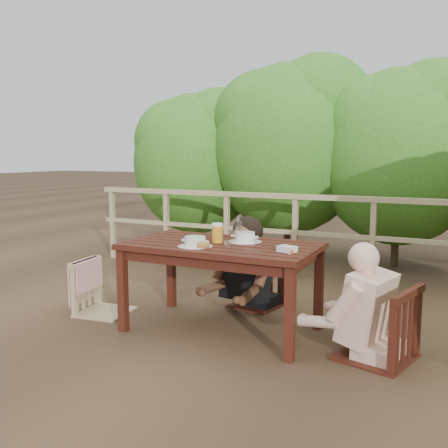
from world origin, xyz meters
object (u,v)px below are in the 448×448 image
at_px(butter_tub, 287,250).
at_px(soup_near, 195,242).
at_px(woman, 258,237).
at_px(diner_right, 383,266).
at_px(soup_far, 245,238).
at_px(tumbler, 228,245).
at_px(chair_right, 378,289).
at_px(chair_left, 103,264).
at_px(bottle, 238,230).
at_px(chair_far, 257,261).
at_px(bread_roll, 202,245).
at_px(beer_glass, 217,234).
at_px(table, 221,288).

bearing_deg(butter_tub, soup_near, -153.76).
bearing_deg(woman, diner_right, 158.64).
distance_m(soup_far, butter_tub, 0.54).
bearing_deg(tumbler, soup_far, 89.61).
relative_size(chair_right, soup_near, 3.70).
distance_m(chair_left, bottle, 1.36).
distance_m(chair_right, soup_far, 1.18).
xyz_separation_m(chair_far, bread_roll, (-0.06, -1.00, 0.32)).
bearing_deg(beer_glass, soup_far, 37.81).
bearing_deg(tumbler, chair_right, 6.14).
xyz_separation_m(chair_left, soup_far, (1.33, 0.23, 0.31)).
relative_size(woman, bread_roll, 11.61).
bearing_deg(chair_far, soup_near, -87.61).
bearing_deg(table, chair_left, -176.72).
xyz_separation_m(chair_right, beer_glass, (-1.32, 0.06, 0.30)).
distance_m(bread_roll, tumbler, 0.20).
distance_m(woman, soup_far, 0.63).
bearing_deg(chair_far, bottle, -70.85).
bearing_deg(bottle, soup_far, 53.00).
bearing_deg(bottle, chair_right, -7.70).
distance_m(chair_left, tumbler, 1.36).
bearing_deg(bread_roll, chair_far, 86.42).
xyz_separation_m(chair_left, soup_near, (1.05, -0.14, 0.31)).
xyz_separation_m(table, bread_roll, (-0.05, -0.24, 0.40)).
xyz_separation_m(woman, bottle, (0.09, -0.66, 0.16)).
xyz_separation_m(chair_right, diner_right, (0.03, 0.00, 0.17)).
distance_m(table, chair_far, 0.76).
bearing_deg(soup_far, butter_tub, -30.52).
distance_m(beer_glass, bottle, 0.18).
height_order(beer_glass, tumbler, beer_glass).
bearing_deg(chair_left, diner_right, -95.89).
bearing_deg(tumbler, chair_left, 175.58).
relative_size(table, chair_left, 1.70).
relative_size(chair_left, chair_far, 1.04).
height_order(chair_left, diner_right, diner_right).
xyz_separation_m(table, bottle, (0.11, 0.11, 0.48)).
height_order(woman, soup_far, woman).
relative_size(soup_near, bottle, 1.18).
relative_size(chair_left, soup_near, 3.31).
xyz_separation_m(chair_right, tumbler, (-1.14, -0.12, 0.25)).
relative_size(chair_far, tumbler, 12.22).
distance_m(chair_far, chair_right, 1.50).
relative_size(chair_right, beer_glass, 5.83).
height_order(bread_roll, butter_tub, bread_roll).
height_order(chair_left, soup_far, chair_left).
bearing_deg(table, beer_glass, 163.81).
relative_size(chair_far, woman, 0.65).
bearing_deg(woman, chair_right, 158.02).
bearing_deg(table, bread_roll, -101.11).
xyz_separation_m(soup_far, butter_tub, (0.47, -0.28, -0.02)).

